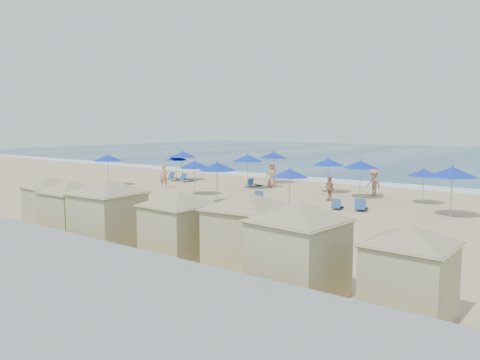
% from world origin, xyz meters
% --- Properties ---
extents(ground, '(160.00, 160.00, 0.00)m').
position_xyz_m(ground, '(0.00, 0.00, 0.00)').
color(ground, tan).
rests_on(ground, ground).
extents(ocean, '(160.00, 80.00, 0.06)m').
position_xyz_m(ocean, '(0.00, 55.00, 0.03)').
color(ocean, navy).
rests_on(ocean, ground).
extents(surf_line, '(160.00, 2.50, 0.08)m').
position_xyz_m(surf_line, '(0.00, 15.50, 0.04)').
color(surf_line, white).
rests_on(surf_line, ground).
extents(trash_bin, '(0.85, 0.85, 0.72)m').
position_xyz_m(trash_bin, '(2.90, -4.23, 0.36)').
color(trash_bin, black).
rests_on(trash_bin, ground).
extents(cabana_0, '(4.21, 4.21, 2.66)m').
position_xyz_m(cabana_0, '(-2.85, -9.19, 1.52)').
color(cabana_0, tan).
rests_on(cabana_0, ground).
extents(cabana_1, '(4.26, 4.26, 2.67)m').
position_xyz_m(cabana_1, '(-0.57, -9.63, 1.53)').
color(cabana_1, tan).
rests_on(cabana_1, ground).
extents(cabana_2, '(4.72, 4.72, 2.96)m').
position_xyz_m(cabana_2, '(2.18, -9.89, 1.70)').
color(cabana_2, tan).
rests_on(cabana_2, ground).
extents(cabana_3, '(4.33, 4.33, 2.72)m').
position_xyz_m(cabana_3, '(5.43, -9.45, 1.56)').
color(cabana_3, tan).
rests_on(cabana_3, ground).
extents(cabana_4, '(4.58, 4.58, 2.89)m').
position_xyz_m(cabana_4, '(8.08, -9.10, 1.65)').
color(cabana_4, tan).
rests_on(cabana_4, ground).
extents(cabana_5, '(4.65, 4.65, 2.93)m').
position_xyz_m(cabana_5, '(10.43, -9.91, 1.68)').
color(cabana_5, tan).
rests_on(cabana_5, ground).
extents(cabana_6, '(4.09, 4.09, 2.56)m').
position_xyz_m(cabana_6, '(13.32, -9.61, 1.47)').
color(cabana_6, tan).
rests_on(cabana_6, ground).
extents(umbrella_0, '(1.97, 1.97, 2.25)m').
position_xyz_m(umbrella_0, '(-11.96, 7.99, 1.95)').
color(umbrella_0, '#A5A8AD').
rests_on(umbrella_0, ground).
extents(umbrella_1, '(2.21, 2.21, 2.52)m').
position_xyz_m(umbrella_1, '(-13.60, 2.13, 2.19)').
color(umbrella_1, '#A5A8AD').
rests_on(umbrella_1, ground).
extents(umbrella_2, '(2.29, 2.29, 2.60)m').
position_xyz_m(umbrella_2, '(-11.38, 8.20, 2.26)').
color(umbrella_2, '#A5A8AD').
rests_on(umbrella_2, ground).
extents(umbrella_3, '(2.10, 2.10, 2.39)m').
position_xyz_m(umbrella_3, '(-4.78, 2.51, 2.07)').
color(umbrella_3, '#A5A8AD').
rests_on(umbrella_3, ground).
extents(umbrella_4, '(2.35, 2.35, 2.68)m').
position_xyz_m(umbrella_4, '(-4.10, 11.22, 2.32)').
color(umbrella_4, '#A5A8AD').
rests_on(umbrella_4, ground).
extents(umbrella_5, '(2.33, 2.33, 2.66)m').
position_xyz_m(umbrella_5, '(-3.75, 7.20, 2.30)').
color(umbrella_5, '#A5A8AD').
rests_on(umbrella_5, ground).
extents(umbrella_6, '(2.29, 2.29, 2.60)m').
position_xyz_m(umbrella_6, '(-1.28, 0.68, 2.26)').
color(umbrella_6, '#A5A8AD').
rests_on(umbrella_6, ground).
extents(umbrella_7, '(2.21, 2.21, 2.51)m').
position_xyz_m(umbrella_7, '(2.01, 8.82, 2.18)').
color(umbrella_7, '#A5A8AD').
rests_on(umbrella_7, ground).
extents(umbrella_8, '(2.09, 2.09, 2.37)m').
position_xyz_m(umbrella_8, '(3.25, 1.58, 2.06)').
color(umbrella_8, '#A5A8AD').
rests_on(umbrella_8, ground).
extents(umbrella_9, '(2.24, 2.24, 2.54)m').
position_xyz_m(umbrella_9, '(4.77, 7.87, 2.21)').
color(umbrella_9, '#A5A8AD').
rests_on(umbrella_9, ground).
extents(umbrella_10, '(1.93, 1.93, 2.20)m').
position_xyz_m(umbrella_10, '(8.69, 7.97, 1.91)').
color(umbrella_10, '#A5A8AD').
rests_on(umbrella_10, ground).
extents(umbrella_11, '(2.38, 2.38, 2.70)m').
position_xyz_m(umbrella_11, '(11.02, 4.64, 2.34)').
color(umbrella_11, '#A5A8AD').
rests_on(umbrella_11, ground).
extents(beach_chair_0, '(0.94, 1.50, 0.77)m').
position_xyz_m(beach_chair_0, '(-11.80, 7.67, 0.27)').
color(beach_chair_0, navy).
rests_on(beach_chair_0, ground).
extents(beach_chair_1, '(0.84, 1.44, 0.74)m').
position_xyz_m(beach_chair_1, '(-10.46, 7.72, 0.26)').
color(beach_chair_1, navy).
rests_on(beach_chair_1, ground).
extents(beach_chair_2, '(0.81, 1.32, 0.68)m').
position_xyz_m(beach_chair_2, '(-4.14, 8.53, 0.23)').
color(beach_chair_2, navy).
rests_on(beach_chair_2, ground).
extents(beach_chair_3, '(1.04, 1.40, 0.71)m').
position_xyz_m(beach_chair_3, '(0.31, 2.90, 0.24)').
color(beach_chair_3, navy).
rests_on(beach_chair_3, ground).
extents(beach_chair_4, '(0.74, 1.21, 0.62)m').
position_xyz_m(beach_chair_4, '(5.36, 3.27, 0.22)').
color(beach_chair_4, navy).
rests_on(beach_chair_4, ground).
extents(beach_chair_5, '(0.91, 1.43, 0.73)m').
position_xyz_m(beach_chair_5, '(6.61, 3.65, 0.25)').
color(beach_chair_5, navy).
rests_on(beach_chair_5, ground).
extents(beachgoer_0, '(0.73, 0.73, 1.70)m').
position_xyz_m(beachgoer_0, '(-9.25, 3.95, 0.85)').
color(beachgoer_0, tan).
rests_on(beachgoer_0, ground).
extents(beachgoer_1, '(0.98, 0.84, 1.58)m').
position_xyz_m(beachgoer_1, '(3.64, 5.77, 0.79)').
color(beachgoer_1, tan).
rests_on(beachgoer_1, ground).
extents(beachgoer_2, '(1.33, 1.11, 1.79)m').
position_xyz_m(beachgoer_2, '(5.05, 9.52, 0.89)').
color(beachgoer_2, tan).
rests_on(beachgoer_2, ground).
extents(beachgoer_3, '(1.10, 0.96, 1.90)m').
position_xyz_m(beachgoer_3, '(-2.81, 9.05, 0.95)').
color(beachgoer_3, tan).
rests_on(beachgoer_3, ground).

